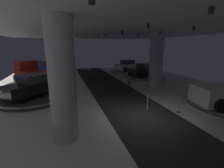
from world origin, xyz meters
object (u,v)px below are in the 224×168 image
(display_car_far_right, at_px, (145,70))
(display_platform_deep_left, at_px, (44,74))
(column_left, at_px, (62,82))
(pickup_truck_far_left, at_px, (32,74))
(display_platform_far_right, at_px, (144,77))
(column_right, at_px, (156,61))
(display_car_mid_left, at_px, (33,86))
(display_platform_deep_right, at_px, (127,71))
(display_car_deep_left, at_px, (43,67))
(display_platform_mid_left, at_px, (34,97))
(display_car_deep_right, at_px, (127,66))
(visitor_walking_near, at_px, (129,85))
(display_platform_far_left, at_px, (34,84))
(visitor_walking_far, at_px, (89,75))

(display_car_far_right, xyz_separation_m, display_platform_deep_left, (-13.10, 6.81, -0.90))
(column_left, distance_m, display_car_far_right, 15.51)
(pickup_truck_far_left, height_order, display_platform_far_right, pickup_truck_far_left)
(column_right, relative_size, column_left, 1.00)
(display_platform_deep_left, bearing_deg, column_right, -43.25)
(column_right, bearing_deg, display_car_mid_left, -178.44)
(display_car_mid_left, bearing_deg, display_platform_deep_right, 38.78)
(display_platform_deep_left, xyz_separation_m, display_car_deep_left, (-0.03, 0.01, 0.92))
(display_platform_far_right, relative_size, display_car_mid_left, 1.29)
(display_car_far_right, bearing_deg, display_platform_deep_left, 152.54)
(display_platform_mid_left, xyz_separation_m, display_car_mid_left, (0.02, 0.02, 0.91))
(display_car_deep_right, bearing_deg, display_car_mid_left, -141.25)
(display_car_far_right, bearing_deg, display_car_mid_left, -159.67)
(visitor_walking_near, bearing_deg, display_platform_mid_left, 170.83)
(column_left, height_order, display_platform_far_right, column_left)
(column_left, height_order, visitor_walking_near, column_left)
(display_platform_far_left, xyz_separation_m, display_car_far_right, (13.42, 0.02, 0.93))
(display_car_far_right, distance_m, display_platform_deep_left, 14.79)
(column_right, relative_size, display_platform_far_right, 0.97)
(display_platform_far_left, xyz_separation_m, visitor_walking_near, (8.56, -5.99, 0.74))
(pickup_truck_far_left, height_order, display_car_mid_left, pickup_truck_far_left)
(display_platform_deep_right, xyz_separation_m, display_car_deep_left, (-12.78, 1.60, 0.94))
(display_car_far_right, height_order, display_car_mid_left, display_car_far_right)
(column_right, xyz_separation_m, pickup_truck_far_left, (-12.39, 4.66, -1.53))
(display_platform_far_left, height_order, visitor_walking_near, visitor_walking_near)
(display_platform_mid_left, bearing_deg, display_car_deep_left, 91.94)
(display_car_deep_left, height_order, visitor_walking_far, display_car_deep_left)
(display_car_far_right, bearing_deg, column_left, -132.34)
(pickup_truck_far_left, bearing_deg, display_platform_deep_left, 85.87)
(column_left, distance_m, display_platform_deep_right, 19.59)
(display_platform_deep_right, xyz_separation_m, display_car_mid_left, (-12.37, -9.94, 0.91))
(display_car_far_right, bearing_deg, display_platform_mid_left, -159.63)
(display_platform_far_right, distance_m, display_platform_deep_left, 14.75)
(display_car_far_right, bearing_deg, column_right, -105.14)
(display_platform_deep_left, xyz_separation_m, visitor_walking_near, (8.25, -12.81, 0.72))
(pickup_truck_far_left, bearing_deg, display_platform_far_right, -1.15)
(display_platform_mid_left, relative_size, visitor_walking_far, 3.53)
(column_right, relative_size, visitor_walking_far, 3.46)
(display_platform_far_left, relative_size, display_platform_far_right, 1.00)
(display_platform_far_right, bearing_deg, visitor_walking_far, 179.74)
(pickup_truck_far_left, xyz_separation_m, visitor_walking_far, (6.19, -0.24, -0.32))
(display_car_deep_right, height_order, display_car_deep_left, display_car_deep_left)
(display_car_deep_left, bearing_deg, display_platform_deep_left, -27.64)
(pickup_truck_far_left, bearing_deg, visitor_walking_near, -35.69)
(display_platform_deep_right, height_order, visitor_walking_near, visitor_walking_near)
(pickup_truck_far_left, bearing_deg, display_car_mid_left, -80.19)
(display_car_far_right, height_order, visitor_walking_far, display_car_far_right)
(display_car_deep_right, relative_size, pickup_truck_far_left, 0.81)
(column_left, distance_m, display_platform_mid_left, 7.52)
(column_right, relative_size, display_car_far_right, 1.21)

